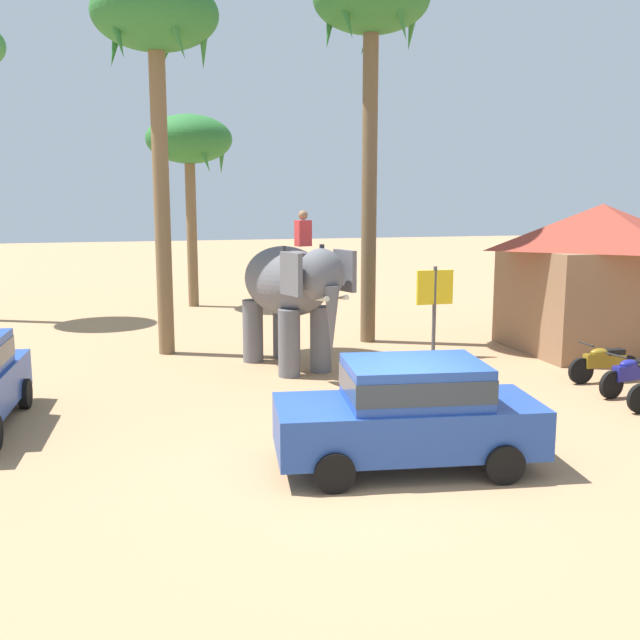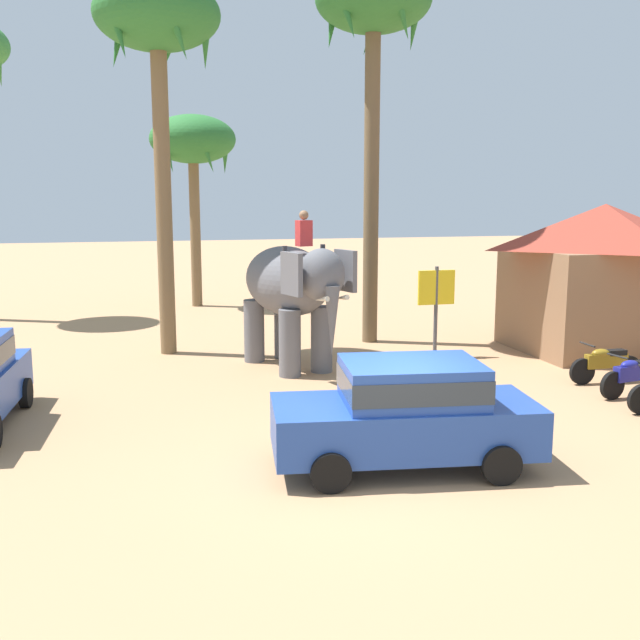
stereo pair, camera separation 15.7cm
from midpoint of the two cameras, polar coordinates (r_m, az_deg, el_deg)
The scene contains 10 objects.
ground_plane at distance 11.55m, azimuth 4.93°, elevation -11.87°, with size 120.00×120.00×0.00m, color tan.
car_sedan_foreground at distance 11.62m, azimuth 7.13°, elevation -6.95°, with size 4.29×2.27×1.70m.
elephant_with_mahout at distance 17.91m, azimuth -1.97°, elevation 2.46°, with size 2.55×4.02×3.88m.
motorcycle_far_in_row at distance 17.03m, azimuth 23.38°, elevation -3.94°, with size 1.79×0.56×0.94m.
motorcycle_end_of_row at distance 17.99m, azimuth 21.48°, elevation -3.12°, with size 1.80×0.55×0.94m.
palm_tree_behind_elephant at distance 28.59m, azimuth -9.66°, elevation 13.28°, with size 3.20×3.20×7.19m.
palm_tree_left_of_road at distance 21.75m, azimuth 4.37°, elevation 22.49°, with size 3.20×3.20×10.39m.
palm_tree_far_back at distance 20.39m, azimuth -12.24°, elevation 21.17°, with size 3.20×3.20×9.62m.
roadside_hut at distance 21.55m, azimuth 21.17°, elevation 3.39°, with size 5.01×4.21×4.00m.
signboard_yellow at distance 19.50m, azimuth 9.22°, elevation 2.03°, with size 1.00×0.10×2.40m.
Camera 2 is at (-3.50, -10.16, 4.23)m, focal length 41.33 mm.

